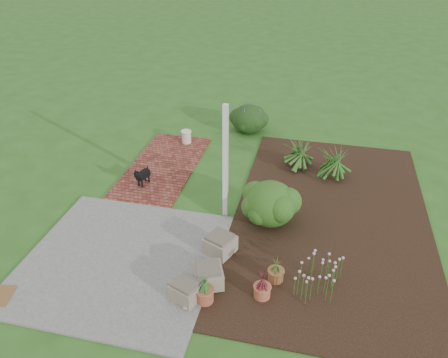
% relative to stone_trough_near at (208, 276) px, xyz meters
% --- Properties ---
extents(ground, '(80.00, 80.00, 0.00)m').
position_rel_stone_trough_near_xyz_m(ground, '(-0.48, 1.97, -0.20)').
color(ground, '#2D581B').
rests_on(ground, ground).
extents(concrete_patio, '(3.50, 3.50, 0.04)m').
position_rel_stone_trough_near_xyz_m(concrete_patio, '(-1.73, 0.22, -0.18)').
color(concrete_patio, '#61625F').
rests_on(concrete_patio, ground).
extents(brick_path, '(1.60, 3.50, 0.04)m').
position_rel_stone_trough_near_xyz_m(brick_path, '(-2.18, 3.72, -0.18)').
color(brick_path, '#5D251D').
rests_on(brick_path, ground).
extents(garden_bed, '(4.00, 7.00, 0.03)m').
position_rel_stone_trough_near_xyz_m(garden_bed, '(2.02, 2.47, -0.19)').
color(garden_bed, black).
rests_on(garden_bed, ground).
extents(veranda_post, '(0.10, 0.10, 2.50)m').
position_rel_stone_trough_near_xyz_m(veranda_post, '(-0.18, 2.07, 1.05)').
color(veranda_post, white).
rests_on(veranda_post, ground).
extents(stone_trough_near, '(0.63, 0.63, 0.32)m').
position_rel_stone_trough_near_xyz_m(stone_trough_near, '(0.00, 0.00, 0.00)').
color(stone_trough_near, gray).
rests_on(stone_trough_near, concrete_patio).
extents(stone_trough_mid, '(0.58, 0.58, 0.30)m').
position_rel_stone_trough_near_xyz_m(stone_trough_mid, '(-0.26, -0.40, -0.01)').
color(stone_trough_mid, '#786E5D').
rests_on(stone_trough_mid, concrete_patio).
extents(stone_trough_far, '(0.65, 0.65, 0.33)m').
position_rel_stone_trough_near_xyz_m(stone_trough_far, '(0.00, 0.84, 0.00)').
color(stone_trough_far, gray).
rests_on(stone_trough_far, concrete_patio).
extents(black_dog, '(0.25, 0.51, 0.45)m').
position_rel_stone_trough_near_xyz_m(black_dog, '(-2.33, 2.74, 0.10)').
color(black_dog, black).
rests_on(black_dog, brick_path).
extents(cream_ceramic_urn, '(0.34, 0.34, 0.34)m').
position_rel_stone_trough_near_xyz_m(cream_ceramic_urn, '(-1.99, 5.08, 0.01)').
color(cream_ceramic_urn, beige).
rests_on(cream_ceramic_urn, brick_path).
extents(evergreen_shrub, '(1.15, 1.15, 0.91)m').
position_rel_stone_trough_near_xyz_m(evergreen_shrub, '(0.76, 2.03, 0.29)').
color(evergreen_shrub, '#124110').
rests_on(evergreen_shrub, garden_bed).
extents(agapanthus_clump_back, '(1.08, 1.08, 0.93)m').
position_rel_stone_trough_near_xyz_m(agapanthus_clump_back, '(1.97, 4.14, 0.29)').
color(agapanthus_clump_back, '#0B420B').
rests_on(agapanthus_clump_back, garden_bed).
extents(agapanthus_clump_front, '(1.01, 1.01, 0.89)m').
position_rel_stone_trough_near_xyz_m(agapanthus_clump_front, '(1.12, 4.43, 0.28)').
color(agapanthus_clump_front, '#0F3F11').
rests_on(agapanthus_clump_front, garden_bed).
extents(pink_flower_patch, '(0.94, 0.94, 0.59)m').
position_rel_stone_trough_near_xyz_m(pink_flower_patch, '(1.86, 0.30, 0.12)').
color(pink_flower_patch, '#113D0F').
rests_on(pink_flower_patch, garden_bed).
extents(terracotta_pot_bronze, '(0.37, 0.37, 0.23)m').
position_rel_stone_trough_near_xyz_m(terracotta_pot_bronze, '(0.94, -0.07, -0.06)').
color(terracotta_pot_bronze, '#B35C3C').
rests_on(terracotta_pot_bronze, garden_bed).
extents(terracotta_pot_small_left, '(0.35, 0.35, 0.22)m').
position_rel_stone_trough_near_xyz_m(terracotta_pot_small_left, '(1.11, 0.35, -0.06)').
color(terracotta_pot_small_left, '#985D33').
rests_on(terracotta_pot_small_left, garden_bed).
extents(terracotta_pot_small_right, '(0.33, 0.33, 0.25)m').
position_rel_stone_trough_near_xyz_m(terracotta_pot_small_right, '(0.04, -0.39, -0.05)').
color(terracotta_pot_small_right, '#A35037').
rests_on(terracotta_pot_small_right, garden_bed).
extents(purple_flowering_bush, '(1.07, 1.07, 0.83)m').
position_rel_stone_trough_near_xyz_m(purple_flowering_bush, '(-0.46, 6.27, 0.22)').
color(purple_flowering_bush, black).
rests_on(purple_flowering_bush, ground).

